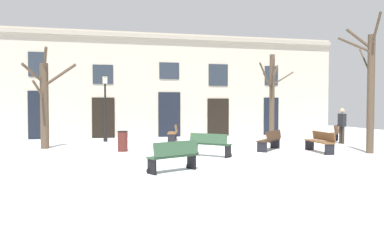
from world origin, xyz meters
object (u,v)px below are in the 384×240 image
(tree_foreground, at_px, (370,88))
(bench_back_to_back_right, at_px, (270,140))
(bench_back_to_back_left, at_px, (334,133))
(tree_near_facade, at_px, (45,102))
(bench_by_litter_bin, at_px, (173,133))
(bench_far_corner, at_px, (210,144))
(person_near_bench, at_px, (342,124))
(bench_near_lamp, at_px, (174,156))
(bench_near_center_tree, at_px, (320,141))
(litter_bin, at_px, (123,141))
(tree_left_of_center, at_px, (272,96))
(streetlamp, at_px, (105,101))

(tree_foreground, relative_size, bench_back_to_back_right, 3.30)
(bench_back_to_back_left, bearing_deg, tree_near_facade, -50.72)
(tree_near_facade, relative_size, bench_by_litter_bin, 2.57)
(bench_far_corner, bearing_deg, person_near_bench, -113.43)
(tree_foreground, bearing_deg, bench_near_lamp, -163.78)
(bench_back_to_back_right, height_order, person_near_bench, person_near_bench)
(person_near_bench, bearing_deg, bench_near_lamp, -63.81)
(bench_near_center_tree, bearing_deg, bench_near_lamp, -59.99)
(tree_near_facade, xyz_separation_m, bench_by_litter_bin, (6.26, 2.45, -1.65))
(tree_foreground, height_order, bench_back_to_back_right, tree_foreground)
(tree_foreground, distance_m, bench_near_center_tree, 2.87)
(bench_near_center_tree, relative_size, person_near_bench, 1.05)
(bench_near_lamp, relative_size, bench_by_litter_bin, 0.92)
(litter_bin, bearing_deg, bench_far_corner, -37.77)
(tree_left_of_center, xyz_separation_m, streetlamp, (-8.23, 2.84, -0.24))
(tree_near_facade, bearing_deg, litter_bin, -29.30)
(tree_left_of_center, relative_size, bench_near_lamp, 2.84)
(tree_foreground, distance_m, bench_near_lamp, 9.04)
(bench_back_to_back_right, distance_m, bench_far_corner, 3.34)
(litter_bin, height_order, bench_by_litter_bin, bench_by_litter_bin)
(tree_near_facade, xyz_separation_m, streetlamp, (2.64, 2.78, 0.07))
(bench_back_to_back_left, xyz_separation_m, bench_near_lamp, (-9.89, -6.98, 0.00))
(tree_left_of_center, height_order, litter_bin, tree_left_of_center)
(tree_near_facade, bearing_deg, bench_back_to_back_right, -17.14)
(streetlamp, height_order, litter_bin, streetlamp)
(bench_by_litter_bin, distance_m, person_near_bench, 8.72)
(litter_bin, relative_size, bench_back_to_back_left, 0.50)
(bench_back_to_back_right, relative_size, bench_far_corner, 1.14)
(tree_left_of_center, height_order, bench_near_center_tree, tree_left_of_center)
(streetlamp, distance_m, bench_near_lamp, 10.29)
(tree_near_facade, distance_m, bench_near_center_tree, 11.97)
(streetlamp, distance_m, person_near_bench, 12.25)
(bench_far_corner, relative_size, bench_near_center_tree, 0.78)
(tree_near_facade, bearing_deg, bench_back_to_back_left, -0.88)
(litter_bin, xyz_separation_m, person_near_bench, (10.90, 0.75, 0.57))
(bench_far_corner, relative_size, bench_back_to_back_left, 0.85)
(bench_back_to_back_right, relative_size, bench_near_lamp, 1.04)
(bench_far_corner, xyz_separation_m, bench_back_to_back_left, (7.95, 4.04, 0.00))
(person_near_bench, bearing_deg, streetlamp, -114.45)
(bench_by_litter_bin, bearing_deg, litter_bin, -21.16)
(bench_near_center_tree, bearing_deg, bench_back_to_back_left, 144.92)
(tree_foreground, xyz_separation_m, bench_by_litter_bin, (-6.64, 7.19, -2.17))
(bench_back_to_back_right, bearing_deg, bench_back_to_back_left, 162.44)
(tree_near_facade, bearing_deg, streetlamp, 46.53)
(tree_near_facade, relative_size, bench_near_center_tree, 2.37)
(tree_foreground, height_order, litter_bin, tree_foreground)
(tree_near_facade, xyz_separation_m, bench_back_to_back_left, (14.35, -0.22, -1.63))
(bench_far_corner, bearing_deg, bench_back_to_back_left, -108.54)
(tree_near_facade, height_order, bench_near_lamp, tree_near_facade)
(bench_back_to_back_left, xyz_separation_m, bench_by_litter_bin, (-8.09, 2.67, -0.02))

